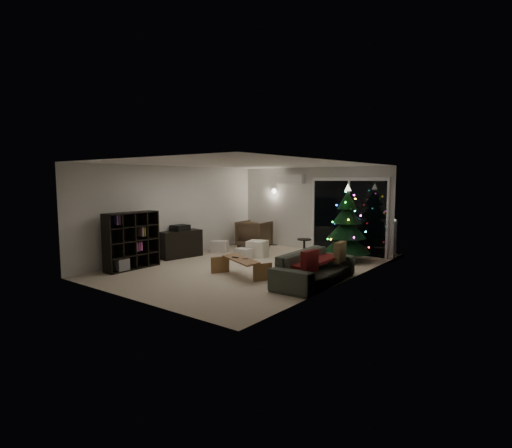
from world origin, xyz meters
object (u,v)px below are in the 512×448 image
(media_cabinet, at_px, (180,244))
(armchair, at_px, (254,234))
(bookshelf, at_px, (128,240))
(sofa, at_px, (315,268))
(christmas_tree, at_px, (347,223))
(coffee_table, at_px, (241,268))

(media_cabinet, bearing_deg, armchair, 86.93)
(bookshelf, bearing_deg, sofa, 23.42)
(christmas_tree, bearing_deg, armchair, 175.66)
(coffee_table, distance_m, christmas_tree, 3.33)
(bookshelf, height_order, armchair, bookshelf)
(bookshelf, bearing_deg, christmas_tree, 50.84)
(armchair, height_order, coffee_table, armchair)
(bookshelf, bearing_deg, media_cabinet, 94.60)
(media_cabinet, height_order, coffee_table, media_cabinet)
(bookshelf, height_order, christmas_tree, christmas_tree)
(bookshelf, relative_size, armchair, 1.48)
(bookshelf, relative_size, media_cabinet, 1.15)
(coffee_table, xyz_separation_m, christmas_tree, (1.11, 3.03, 0.81))
(media_cabinet, distance_m, sofa, 4.31)
(bookshelf, distance_m, coffee_table, 2.93)
(sofa, height_order, christmas_tree, christmas_tree)
(sofa, relative_size, christmas_tree, 1.11)
(bookshelf, height_order, coffee_table, bookshelf)
(christmas_tree, bearing_deg, media_cabinet, -148.75)
(armchair, bearing_deg, sofa, 135.05)
(bookshelf, xyz_separation_m, media_cabinet, (0.00, 1.68, -0.31))
(bookshelf, distance_m, christmas_tree, 5.56)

